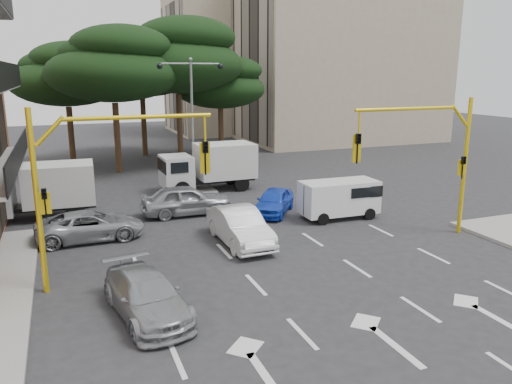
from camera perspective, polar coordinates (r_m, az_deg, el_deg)
ground at (r=17.97m, az=6.00°, el=-9.55°), size 120.00×120.00×0.00m
median_strip at (r=32.35m, az=-7.08°, el=0.99°), size 1.40×6.00×0.15m
apartment_beige_near at (r=54.28m, az=9.64°, el=15.76°), size 20.20×12.15×18.70m
apartment_beige_far at (r=62.19m, az=-2.05°, el=14.70°), size 16.20×12.15×16.70m
pine_left_near at (r=36.79m, az=-15.98°, el=13.90°), size 9.15×9.15×10.23m
pine_center at (r=39.60m, az=-8.89°, el=15.18°), size 9.98×9.98×11.16m
pine_left_far at (r=40.60m, az=-20.81°, el=12.48°), size 8.32×8.32×9.30m
pine_right at (r=42.57m, az=-4.02°, el=12.37°), size 7.49×7.49×8.37m
pine_back at (r=44.12m, az=-12.95°, el=13.92°), size 9.15×9.15×10.23m
signal_mast_right at (r=22.31m, az=19.61°, el=4.64°), size 5.79×0.37×6.00m
signal_mast_left at (r=16.94m, az=-17.91°, el=2.19°), size 5.79×0.37×6.00m
street_lamp_center at (r=31.64m, az=-7.36°, el=10.50°), size 4.16×0.36×7.77m
car_white_hatch at (r=20.93m, az=-1.88°, el=-3.95°), size 1.69×4.57×1.49m
car_blue_compact at (r=25.41m, az=2.05°, el=-1.06°), size 3.47×3.88×1.27m
car_silver_wagon at (r=15.32m, az=-12.42°, el=-11.46°), size 2.42×4.57×1.26m
car_silver_cross_a at (r=22.57m, az=-18.38°, el=-3.66°), size 4.53×2.13×1.25m
car_silver_cross_b at (r=25.38m, az=-7.97°, el=-0.90°), size 4.56×1.96×1.54m
van_white at (r=24.86m, az=9.45°, el=-0.82°), size 3.85×1.83×1.90m
box_truck_a at (r=26.52m, az=-23.63°, el=-0.00°), size 5.57×2.54×2.69m
box_truck_b at (r=30.46m, az=-5.41°, el=2.82°), size 5.78×2.51×2.82m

